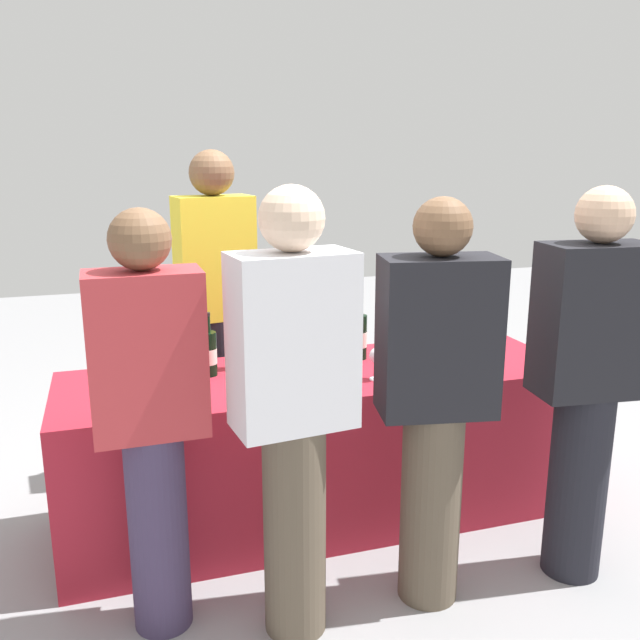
% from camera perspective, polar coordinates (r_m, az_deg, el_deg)
% --- Properties ---
extents(ground_plane, '(12.00, 12.00, 0.00)m').
position_cam_1_polar(ground_plane, '(3.47, -0.00, -16.01)').
color(ground_plane, gray).
extents(tasting_table, '(2.38, 0.74, 0.74)m').
position_cam_1_polar(tasting_table, '(3.30, -0.00, -10.47)').
color(tasting_table, maroon).
rests_on(tasting_table, ground_plane).
extents(wine_bottle_0, '(0.07, 0.07, 0.30)m').
position_cam_1_polar(wine_bottle_0, '(3.19, -12.90, -2.56)').
color(wine_bottle_0, black).
rests_on(wine_bottle_0, tasting_table).
extents(wine_bottle_1, '(0.08, 0.08, 0.30)m').
position_cam_1_polar(wine_bottle_1, '(3.13, -9.42, -2.75)').
color(wine_bottle_1, black).
rests_on(wine_bottle_1, tasting_table).
extents(wine_bottle_2, '(0.07, 0.07, 0.32)m').
position_cam_1_polar(wine_bottle_2, '(3.20, -6.96, -2.16)').
color(wine_bottle_2, black).
rests_on(wine_bottle_2, tasting_table).
extents(wine_bottle_3, '(0.07, 0.07, 0.33)m').
position_cam_1_polar(wine_bottle_3, '(3.25, -4.05, -1.69)').
color(wine_bottle_3, black).
rests_on(wine_bottle_3, tasting_table).
extents(wine_bottle_4, '(0.07, 0.07, 0.30)m').
position_cam_1_polar(wine_bottle_4, '(3.24, -1.88, -1.90)').
color(wine_bottle_4, black).
rests_on(wine_bottle_4, tasting_table).
extents(wine_bottle_5, '(0.07, 0.07, 0.31)m').
position_cam_1_polar(wine_bottle_5, '(3.26, 2.10, -1.73)').
color(wine_bottle_5, black).
rests_on(wine_bottle_5, tasting_table).
extents(wine_bottle_6, '(0.07, 0.07, 0.31)m').
position_cam_1_polar(wine_bottle_6, '(3.34, 3.38, -1.38)').
color(wine_bottle_6, black).
rests_on(wine_bottle_6, tasting_table).
extents(wine_bottle_7, '(0.07, 0.07, 0.31)m').
position_cam_1_polar(wine_bottle_7, '(3.46, 7.59, -1.04)').
color(wine_bottle_7, black).
rests_on(wine_bottle_7, tasting_table).
extents(wine_glass_0, '(0.07, 0.07, 0.15)m').
position_cam_1_polar(wine_glass_0, '(2.95, -12.31, -3.92)').
color(wine_glass_0, silver).
rests_on(wine_glass_0, tasting_table).
extents(wine_glass_1, '(0.07, 0.07, 0.14)m').
position_cam_1_polar(wine_glass_1, '(2.97, 1.34, -3.65)').
color(wine_glass_1, silver).
rests_on(wine_glass_1, tasting_table).
extents(wine_glass_2, '(0.07, 0.07, 0.15)m').
position_cam_1_polar(wine_glass_2, '(3.04, 4.84, -3.10)').
color(wine_glass_2, silver).
rests_on(wine_glass_2, tasting_table).
extents(wine_glass_3, '(0.06, 0.06, 0.13)m').
position_cam_1_polar(wine_glass_3, '(3.12, 6.44, -3.07)').
color(wine_glass_3, silver).
rests_on(wine_glass_3, tasting_table).
extents(ice_bucket, '(0.21, 0.21, 0.16)m').
position_cam_1_polar(ice_bucket, '(3.39, 10.86, -1.98)').
color(ice_bucket, silver).
rests_on(ice_bucket, tasting_table).
extents(server_pouring, '(0.43, 0.27, 1.75)m').
position_cam_1_polar(server_pouring, '(3.67, -8.73, 1.59)').
color(server_pouring, black).
rests_on(server_pouring, ground_plane).
extents(guest_0, '(0.39, 0.22, 1.56)m').
position_cam_1_polar(guest_0, '(2.46, -14.06, -7.70)').
color(guest_0, '#3F3351').
rests_on(guest_0, ground_plane).
extents(guest_1, '(0.44, 0.27, 1.64)m').
position_cam_1_polar(guest_1, '(2.36, -2.25, -7.24)').
color(guest_1, brown).
rests_on(guest_1, ground_plane).
extents(guest_2, '(0.46, 0.31, 1.59)m').
position_cam_1_polar(guest_2, '(2.58, 9.70, -6.32)').
color(guest_2, brown).
rests_on(guest_2, ground_plane).
extents(guest_3, '(0.45, 0.28, 1.62)m').
position_cam_1_polar(guest_3, '(2.90, 21.67, -4.52)').
color(guest_3, black).
rests_on(guest_3, ground_plane).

